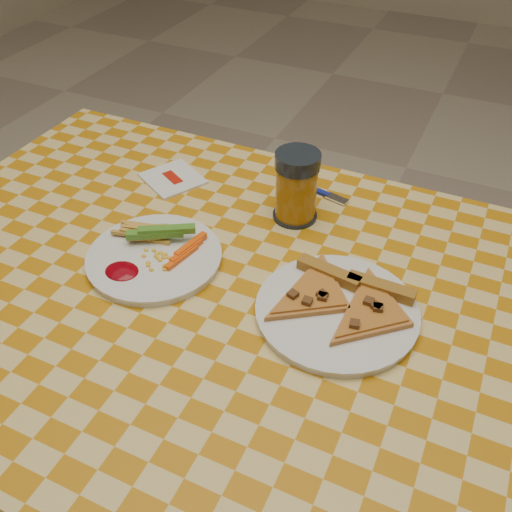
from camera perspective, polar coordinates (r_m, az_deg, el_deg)
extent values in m
plane|color=beige|center=(1.57, -1.87, -23.79)|extent=(8.00, 8.00, 0.00)
cylinder|color=silver|center=(1.66, -13.72, -0.51)|extent=(0.06, 0.06, 0.71)
cube|color=brown|center=(0.96, -2.79, -4.53)|extent=(1.20, 0.80, 0.04)
cylinder|color=silver|center=(1.01, -10.11, -0.21)|extent=(0.25, 0.25, 0.01)
cylinder|color=silver|center=(0.91, 8.06, -5.55)|extent=(0.29, 0.29, 0.01)
cube|color=#24620F|center=(1.02, -9.50, 2.40)|extent=(0.10, 0.08, 0.02)
cube|color=#F5520A|center=(1.00, -6.98, 0.49)|extent=(0.06, 0.08, 0.02)
ellipsoid|color=maroon|center=(0.98, -13.26, -1.53)|extent=(0.06, 0.05, 0.01)
cube|color=#A77525|center=(0.95, 7.30, -1.72)|extent=(0.11, 0.04, 0.02)
cube|color=#A77525|center=(0.94, 12.38, -3.19)|extent=(0.11, 0.03, 0.02)
cylinder|color=black|center=(1.10, 3.90, 4.09)|extent=(0.09, 0.09, 0.01)
cylinder|color=#945E10|center=(1.07, 4.03, 6.35)|extent=(0.08, 0.08, 0.11)
cylinder|color=black|center=(1.04, 4.20, 9.50)|extent=(0.08, 0.08, 0.03)
cube|color=silver|center=(1.22, -8.33, 7.67)|extent=(0.15, 0.15, 0.01)
cube|color=#B0170A|center=(1.22, -8.35, 7.79)|extent=(0.06, 0.05, 0.00)
cube|color=navy|center=(1.18, 5.24, 6.92)|extent=(0.10, 0.04, 0.01)
cube|color=silver|center=(1.16, 8.12, 5.68)|extent=(0.05, 0.03, 0.00)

